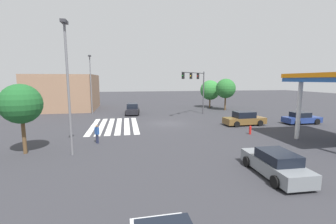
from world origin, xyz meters
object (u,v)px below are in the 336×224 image
car_0 (301,118)px  car_4 (275,164)px  tree_corner_a (21,104)px  tree_corner_b (210,90)px  street_light_pole_b (91,80)px  fire_hydrant (250,130)px  street_light_pole_a (68,78)px  tree_corner_c (226,89)px  car_1 (133,109)px  traffic_signal_mast (197,83)px  pedestrian (97,133)px  car_3 (244,119)px

car_0 → car_4: size_ratio=0.97×
tree_corner_a → tree_corner_b: 32.85m
street_light_pole_b → fire_hydrant: size_ratio=10.49×
car_4 → car_0: bearing=-43.4°
street_light_pole_a → tree_corner_c: (-20.17, 21.02, -1.62)m
car_1 → tree_corner_a: size_ratio=0.96×
car_4 → street_light_pole_b: 29.54m
fire_hydrant → car_1: bearing=-144.7°
car_4 → tree_corner_a: tree_corner_a is taller
traffic_signal_mast → tree_corner_a: (14.43, -17.65, -1.25)m
car_0 → pedestrian: size_ratio=2.83×
tree_corner_c → street_light_pole_a: bearing=-46.2°
car_0 → car_1: size_ratio=0.92×
car_3 → car_4: (13.31, -5.60, -0.07)m
car_1 → tree_corner_b: size_ratio=0.93×
car_0 → street_light_pole_a: size_ratio=0.49×
car_0 → car_3: size_ratio=0.91×
pedestrian → street_light_pole_b: 18.16m
car_1 → street_light_pole_a: bearing=-10.4°
car_1 → fire_hydrant: size_ratio=5.65×
tree_corner_b → traffic_signal_mast: bearing=-32.1°
traffic_signal_mast → tree_corner_b: size_ratio=1.26×
car_4 → tree_corner_b: 31.13m
street_light_pole_a → tree_corner_b: (-24.22, 19.75, -2.08)m
pedestrian → tree_corner_c: size_ratio=0.29×
car_3 → tree_corner_c: 13.49m
car_1 → tree_corner_b: tree_corner_b is taller
traffic_signal_mast → car_1: bearing=-64.5°
tree_corner_b → car_1: bearing=-69.7°
traffic_signal_mast → tree_corner_b: bearing=-167.1°
tree_corner_b → fire_hydrant: tree_corner_b is taller
traffic_signal_mast → pedestrian: size_ratio=4.14×
car_0 → tree_corner_c: (-13.23, -3.80, 3.15)m
traffic_signal_mast → car_0: size_ratio=1.46×
tree_corner_b → fire_hydrant: (20.99, -3.94, -2.92)m
car_3 → street_light_pole_b: street_light_pole_b is taller
traffic_signal_mast → car_3: bearing=68.1°
tree_corner_a → car_4: bearing=66.3°
street_light_pole_b → tree_corner_a: 19.35m
traffic_signal_mast → car_4: 21.72m
car_3 → street_light_pole_b: size_ratio=0.55×
car_4 → pedestrian: size_ratio=2.91×
car_0 → tree_corner_b: tree_corner_b is taller
street_light_pole_a → traffic_signal_mast: bearing=137.3°
car_1 → car_4: car_1 is taller
traffic_signal_mast → tree_corner_a: 22.83m
car_3 → pedestrian: car_3 is taller
traffic_signal_mast → car_1: size_ratio=1.35×
car_3 → pedestrian: (4.76, -16.17, 0.14)m
street_light_pole_b → tree_corner_c: 22.45m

